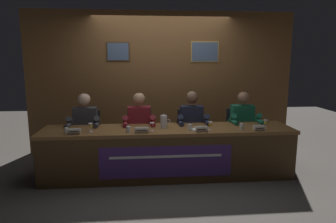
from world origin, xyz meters
The scene contains 25 objects.
ground_plane centered at (0.00, 0.00, 0.00)m, with size 12.00×12.00×0.00m, color #4C4742.
wall_back_panelled centered at (0.00, 1.30, 1.30)m, with size 4.91×0.14×2.60m.
conference_table centered at (0.00, -0.11, 0.51)m, with size 3.71×0.75×0.73m.
chair_far_left centered at (-1.28, 0.56, 0.44)m, with size 0.44×0.44×0.90m.
panelist_far_left centered at (-1.28, 0.36, 0.71)m, with size 0.51×0.48×1.23m.
nameplate_far_left centered at (-1.31, -0.25, 0.77)m, with size 0.17×0.06×0.08m.
juice_glass_far_left centered at (-1.10, -0.13, 0.82)m, with size 0.06×0.06×0.12m.
water_cup_far_left centered at (-1.42, -0.20, 0.77)m, with size 0.06×0.06×0.08m.
chair_center_left centered at (-0.43, 0.56, 0.44)m, with size 0.44×0.44×0.90m.
panelist_center_left centered at (-0.43, 0.36, 0.71)m, with size 0.51×0.48×1.23m.
nameplate_center_left centered at (-0.39, -0.26, 0.77)m, with size 0.20×0.06×0.08m.
juice_glass_center_left centered at (-0.24, -0.17, 0.82)m, with size 0.06×0.06×0.12m.
water_cup_center_left centered at (-0.57, -0.20, 0.77)m, with size 0.06×0.06×0.08m.
chair_center_right centered at (0.43, 0.56, 0.44)m, with size 0.44×0.44×0.90m.
panelist_center_right centered at (0.43, 0.36, 0.71)m, with size 0.51×0.48×1.23m.
nameplate_center_right centered at (0.45, -0.28, 0.77)m, with size 0.17×0.06×0.08m.
juice_glass_center_right centered at (0.59, -0.19, 0.82)m, with size 0.06×0.06×0.12m.
water_cup_center_right centered at (0.31, -0.17, 0.77)m, with size 0.06×0.06×0.08m.
chair_far_right centered at (1.28, 0.56, 0.44)m, with size 0.44×0.44×0.90m.
panelist_far_right centered at (1.28, 0.36, 0.71)m, with size 0.51×0.48×1.23m.
nameplate_far_right centered at (1.28, -0.28, 0.77)m, with size 0.16×0.06×0.08m.
juice_glass_far_right centered at (1.44, -0.13, 0.82)m, with size 0.06×0.06×0.12m.
water_cup_far_right centered at (1.07, -0.16, 0.77)m, with size 0.06×0.06×0.08m.
water_pitcher_central centered at (-0.06, 0.01, 0.83)m, with size 0.15×0.10×0.21m.
document_stack_center_right centered at (0.41, -0.13, 0.74)m, with size 0.24×0.19×0.01m.
Camera 1 is at (-0.39, -4.32, 1.76)m, focal length 32.08 mm.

